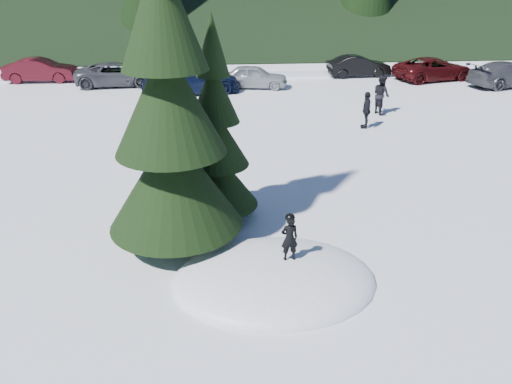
{
  "coord_description": "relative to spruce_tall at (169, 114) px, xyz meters",
  "views": [
    {
      "loc": [
        -1.16,
        -9.11,
        6.27
      ],
      "look_at": [
        -0.22,
        2.33,
        1.1
      ],
      "focal_mm": 35.0,
      "sensor_mm": 36.0,
      "label": 1
    }
  ],
  "objects": [
    {
      "name": "adult_0",
      "position": [
        8.73,
        11.49,
        -2.42
      ],
      "size": [
        0.89,
        1.03,
        1.8
      ],
      "primitive_type": "imported",
      "rotation": [
        0.0,
        0.0,
        1.85
      ],
      "color": "black",
      "rests_on": "ground"
    },
    {
      "name": "spruce_short",
      "position": [
        1.0,
        1.4,
        -1.22
      ],
      "size": [
        2.2,
        2.2,
        5.37
      ],
      "color": "black",
      "rests_on": "ground"
    },
    {
      "name": "child_skier",
      "position": [
        2.52,
        -1.7,
        -2.32
      ],
      "size": [
        0.4,
        0.29,
        1.03
      ],
      "primitive_type": "imported",
      "rotation": [
        0.0,
        0.0,
        3.27
      ],
      "color": "black",
      "rests_on": "snow_mound"
    },
    {
      "name": "ground",
      "position": [
        2.2,
        -1.8,
        -3.32
      ],
      "size": [
        200.0,
        200.0,
        0.0
      ],
      "primitive_type": "plane",
      "color": "white",
      "rests_on": "ground"
    },
    {
      "name": "car_3",
      "position": [
        -0.26,
        16.48,
        -2.55
      ],
      "size": [
        5.64,
        3.14,
        1.54
      ],
      "primitive_type": "imported",
      "rotation": [
        0.0,
        0.0,
        1.76
      ],
      "color": "black",
      "rests_on": "ground"
    },
    {
      "name": "car_4",
      "position": [
        3.27,
        17.5,
        -2.68
      ],
      "size": [
        3.97,
        2.11,
        1.29
      ],
      "primitive_type": "imported",
      "rotation": [
        0.0,
        0.0,
        1.41
      ],
      "color": "#9FA3A8",
      "rests_on": "ground"
    },
    {
      "name": "car_7",
      "position": [
        17.87,
        16.62,
        -2.62
      ],
      "size": [
        5.17,
        3.02,
        1.41
      ],
      "primitive_type": "imported",
      "rotation": [
        0.0,
        0.0,
        1.8
      ],
      "color": "#44464B",
      "rests_on": "ground"
    },
    {
      "name": "snow_mound",
      "position": [
        2.2,
        -1.8,
        -3.32
      ],
      "size": [
        4.48,
        3.52,
        0.96
      ],
      "primitive_type": "ellipsoid",
      "color": "white",
      "rests_on": "ground"
    },
    {
      "name": "car_6",
      "position": [
        14.34,
        18.83,
        -2.64
      ],
      "size": [
        5.27,
        3.4,
        1.35
      ],
      "primitive_type": "imported",
      "rotation": [
        0.0,
        0.0,
        1.83
      ],
      "color": "#3C0A0C",
      "rests_on": "ground"
    },
    {
      "name": "car_5",
      "position": [
        10.06,
        20.23,
        -2.67
      ],
      "size": [
        4.04,
        1.69,
        1.3
      ],
      "primitive_type": "imported",
      "rotation": [
        0.0,
        0.0,
        1.65
      ],
      "color": "black",
      "rests_on": "ground"
    },
    {
      "name": "adult_1",
      "position": [
        7.4,
        9.31,
        -2.54
      ],
      "size": [
        0.57,
        0.97,
        1.56
      ],
      "primitive_type": "imported",
      "rotation": [
        0.0,
        0.0,
        4.49
      ],
      "color": "black",
      "rests_on": "ground"
    },
    {
      "name": "car_1",
      "position": [
        -9.33,
        20.24,
        -2.63
      ],
      "size": [
        4.21,
        1.48,
        1.39
      ],
      "primitive_type": "imported",
      "rotation": [
        0.0,
        0.0,
        1.57
      ],
      "color": "#3E0B13",
      "rests_on": "ground"
    },
    {
      "name": "spruce_tall",
      "position": [
        0.0,
        0.0,
        0.0
      ],
      "size": [
        3.2,
        3.2,
        8.6
      ],
      "color": "black",
      "rests_on": "ground"
    },
    {
      "name": "car_2",
      "position": [
        -4.57,
        18.73,
        -2.66
      ],
      "size": [
        4.93,
        2.58,
        1.32
      ],
      "primitive_type": "imported",
      "rotation": [
        0.0,
        0.0,
        1.65
      ],
      "color": "#45464C",
      "rests_on": "ground"
    }
  ]
}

